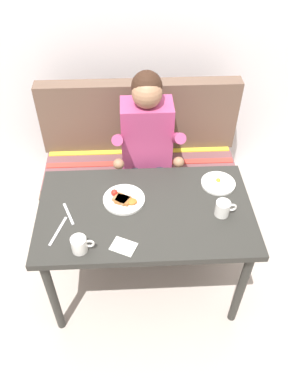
{
  "coord_description": "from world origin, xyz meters",
  "views": [
    {
      "loc": [
        -0.07,
        -1.43,
        2.27
      ],
      "look_at": [
        0.0,
        0.15,
        0.72
      ],
      "focal_mm": 35.31,
      "sensor_mm": 36.0,
      "label": 1
    }
  ],
  "objects_px": {
    "table": "(145,219)",
    "coffee_mug": "(80,244)",
    "fork": "(69,214)",
    "knife": "(58,231)",
    "plate_breakfast": "(124,199)",
    "napkin": "(124,247)",
    "couch": "(140,172)",
    "coffee_mug_second": "(223,208)",
    "plate_eggs": "(218,183)",
    "person": "(147,143)"
  },
  "relations": [
    {
      "from": "coffee_mug_second",
      "to": "fork",
      "type": "relative_size",
      "value": 0.69
    },
    {
      "from": "couch",
      "to": "coffee_mug_second",
      "type": "height_order",
      "value": "couch"
    },
    {
      "from": "couch",
      "to": "fork",
      "type": "height_order",
      "value": "couch"
    },
    {
      "from": "plate_eggs",
      "to": "coffee_mug_second",
      "type": "relative_size",
      "value": 1.71
    },
    {
      "from": "napkin",
      "to": "couch",
      "type": "bearing_deg",
      "value": 83.12
    },
    {
      "from": "plate_breakfast",
      "to": "napkin",
      "type": "bearing_deg",
      "value": -90.55
    },
    {
      "from": "plate_eggs",
      "to": "plate_breakfast",
      "type": "bearing_deg",
      "value": -168.68
    },
    {
      "from": "coffee_mug",
      "to": "plate_breakfast",
      "type": "bearing_deg",
      "value": 56.76
    },
    {
      "from": "person",
      "to": "coffee_mug",
      "type": "xyz_separation_m",
      "value": [
        -0.38,
        -0.85,
        0.04
      ]
    },
    {
      "from": "table",
      "to": "fork",
      "type": "xyz_separation_m",
      "value": [
        -0.42,
        -0.02,
        0.08
      ]
    },
    {
      "from": "napkin",
      "to": "plate_eggs",
      "type": "bearing_deg",
      "value": 37.82
    },
    {
      "from": "napkin",
      "to": "fork",
      "type": "height_order",
      "value": "napkin"
    },
    {
      "from": "coffee_mug_second",
      "to": "fork",
      "type": "bearing_deg",
      "value": 177.47
    },
    {
      "from": "napkin",
      "to": "fork",
      "type": "distance_m",
      "value": 0.38
    },
    {
      "from": "napkin",
      "to": "knife",
      "type": "distance_m",
      "value": 0.36
    },
    {
      "from": "knife",
      "to": "coffee_mug_second",
      "type": "bearing_deg",
      "value": 24.44
    },
    {
      "from": "couch",
      "to": "plate_breakfast",
      "type": "bearing_deg",
      "value": -99.83
    },
    {
      "from": "plate_breakfast",
      "to": "fork",
      "type": "distance_m",
      "value": 0.32
    },
    {
      "from": "person",
      "to": "coffee_mug_second",
      "type": "bearing_deg",
      "value": -59.52
    },
    {
      "from": "coffee_mug_second",
      "to": "knife",
      "type": "bearing_deg",
      "value": -174.7
    },
    {
      "from": "plate_eggs",
      "to": "knife",
      "type": "distance_m",
      "value": 0.96
    },
    {
      "from": "plate_breakfast",
      "to": "coffee_mug_second",
      "type": "relative_size",
      "value": 2.01
    },
    {
      "from": "table",
      "to": "coffee_mug",
      "type": "relative_size",
      "value": 10.17
    },
    {
      "from": "fork",
      "to": "knife",
      "type": "distance_m",
      "value": 0.13
    },
    {
      "from": "plate_breakfast",
      "to": "knife",
      "type": "height_order",
      "value": "plate_breakfast"
    },
    {
      "from": "person",
      "to": "fork",
      "type": "bearing_deg",
      "value": -127.54
    },
    {
      "from": "plate_eggs",
      "to": "napkin",
      "type": "relative_size",
      "value": 1.64
    },
    {
      "from": "couch",
      "to": "knife",
      "type": "xyz_separation_m",
      "value": [
        -0.47,
        -0.9,
        0.4
      ]
    },
    {
      "from": "coffee_mug",
      "to": "napkin",
      "type": "xyz_separation_m",
      "value": [
        0.22,
        0.01,
        -0.04
      ]
    },
    {
      "from": "plate_breakfast",
      "to": "coffee_mug_second",
      "type": "bearing_deg",
      "value": -13.14
    },
    {
      "from": "coffee_mug",
      "to": "coffee_mug_second",
      "type": "xyz_separation_m",
      "value": [
        0.76,
        0.21,
        0.0
      ]
    },
    {
      "from": "couch",
      "to": "knife",
      "type": "bearing_deg",
      "value": -117.41
    },
    {
      "from": "plate_eggs",
      "to": "knife",
      "type": "relative_size",
      "value": 1.01
    },
    {
      "from": "table",
      "to": "napkin",
      "type": "height_order",
      "value": "napkin"
    },
    {
      "from": "knife",
      "to": "coffee_mug",
      "type": "bearing_deg",
      "value": -25.87
    },
    {
      "from": "napkin",
      "to": "plate_breakfast",
      "type": "bearing_deg",
      "value": 89.45
    },
    {
      "from": "table",
      "to": "plate_eggs",
      "type": "height_order",
      "value": "plate_eggs"
    },
    {
      "from": "coffee_mug_second",
      "to": "napkin",
      "type": "relative_size",
      "value": 0.96
    },
    {
      "from": "person",
      "to": "coffee_mug_second",
      "type": "xyz_separation_m",
      "value": [
        0.38,
        -0.64,
        0.04
      ]
    },
    {
      "from": "person",
      "to": "plate_breakfast",
      "type": "xyz_separation_m",
      "value": [
        -0.16,
        -0.52,
        0.0
      ]
    },
    {
      "from": "fork",
      "to": "knife",
      "type": "relative_size",
      "value": 0.85
    },
    {
      "from": "table",
      "to": "fork",
      "type": "relative_size",
      "value": 7.06
    },
    {
      "from": "couch",
      "to": "coffee_mug",
      "type": "relative_size",
      "value": 12.2
    },
    {
      "from": "person",
      "to": "fork",
      "type": "height_order",
      "value": "person"
    },
    {
      "from": "coffee_mug",
      "to": "fork",
      "type": "bearing_deg",
      "value": 108.82
    },
    {
      "from": "plate_eggs",
      "to": "coffee_mug_second",
      "type": "xyz_separation_m",
      "value": [
        -0.02,
        -0.24,
        0.04
      ]
    },
    {
      "from": "plate_breakfast",
      "to": "coffee_mug",
      "type": "height_order",
      "value": "coffee_mug"
    },
    {
      "from": "table",
      "to": "knife",
      "type": "xyz_separation_m",
      "value": [
        -0.47,
        -0.13,
        0.08
      ]
    },
    {
      "from": "napkin",
      "to": "table",
      "type": "bearing_deg",
      "value": 64.12
    },
    {
      "from": "table",
      "to": "napkin",
      "type": "xyz_separation_m",
      "value": [
        -0.12,
        -0.25,
        0.09
      ]
    }
  ]
}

